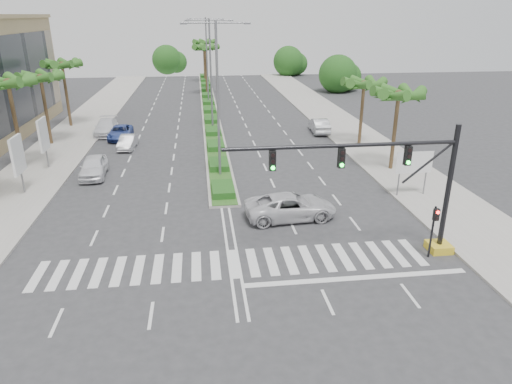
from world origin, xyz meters
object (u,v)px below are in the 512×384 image
car_parked_a (94,167)px  car_right (319,125)px  car_parked_d (106,127)px  car_parked_b (128,142)px  car_crossing (291,206)px  car_parked_c (120,132)px

car_parked_a → car_right: bearing=26.1°
car_parked_a → car_parked_d: 14.43m
car_parked_b → car_crossing: car_crossing is taller
car_parked_c → car_crossing: size_ratio=0.84×
car_parked_a → car_crossing: size_ratio=0.82×
car_parked_b → car_right: bearing=15.4°
car_right → car_parked_b: bearing=14.7°
car_parked_c → car_parked_a: bearing=-93.1°
car_parked_b → car_parked_d: (-3.11, 6.19, 0.15)m
car_crossing → car_parked_b: bearing=30.4°
car_parked_a → car_parked_c: 12.15m
car_crossing → car_right: car_crossing is taller
car_parked_d → car_crossing: car_crossing is taller
car_parked_c → car_right: car_right is taller
car_parked_b → car_crossing: 22.22m
car_parked_a → car_right: car_parked_a is taller
car_crossing → car_parked_c: bearing=27.8°
car_parked_d → car_right: (23.49, -2.17, -0.00)m
car_parked_c → car_parked_d: size_ratio=0.90×
car_parked_a → car_parked_d: size_ratio=0.87×
car_parked_d → car_right: size_ratio=1.14×
car_parked_c → car_parked_b: bearing=-73.8°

